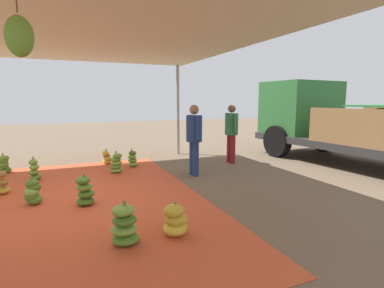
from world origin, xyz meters
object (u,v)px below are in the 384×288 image
banana_bunch_3 (2,183)px  banana_bunch_7 (116,164)px  cargo_truck_main (352,123)px  worker_0 (194,135)px  banana_bunch_0 (124,226)px  banana_bunch_6 (175,221)px  banana_bunch_1 (33,192)px  worker_1 (231,129)px  banana_bunch_5 (85,192)px  banana_bunch_8 (3,165)px  banana_bunch_9 (34,170)px  banana_bunch_2 (107,158)px  banana_bunch_4 (133,159)px

banana_bunch_3 → banana_bunch_7: 2.45m
cargo_truck_main → worker_0: bearing=-96.2°
banana_bunch_0 → banana_bunch_6: size_ratio=1.21×
banana_bunch_6 → cargo_truck_main: 6.65m
banana_bunch_7 → banana_bunch_1: bearing=-43.5°
banana_bunch_0 → worker_1: size_ratio=0.34×
banana_bunch_3 → banana_bunch_5: 1.89m
banana_bunch_1 → banana_bunch_6: (2.06, 1.87, -0.01)m
banana_bunch_0 → banana_bunch_3: bearing=-148.5°
banana_bunch_8 → banana_bunch_9: bearing=36.3°
banana_bunch_9 → worker_0: (0.96, 3.51, 0.75)m
banana_bunch_2 → banana_bunch_5: (3.27, -0.77, 0.05)m
cargo_truck_main → banana_bunch_3: bearing=-93.7°
banana_bunch_4 → cargo_truck_main: cargo_truck_main is taller
banana_bunch_3 → banana_bunch_4: size_ratio=1.04×
banana_bunch_0 → banana_bunch_7: 3.86m
banana_bunch_1 → worker_1: size_ratio=0.29×
banana_bunch_2 → cargo_truck_main: 6.98m
banana_bunch_3 → worker_1: bearing=99.0°
banana_bunch_3 → banana_bunch_4: (-1.43, 2.79, -0.01)m
banana_bunch_0 → banana_bunch_6: bearing=90.1°
banana_bunch_2 → banana_bunch_7: banana_bunch_7 is taller
banana_bunch_4 → worker_0: (1.48, 1.18, 0.78)m
banana_bunch_8 → banana_bunch_0: bearing=23.2°
banana_bunch_0 → banana_bunch_8: (-4.89, -2.10, -0.04)m
banana_bunch_7 → banana_bunch_9: size_ratio=1.01×
banana_bunch_2 → banana_bunch_6: bearing=3.2°
banana_bunch_7 → cargo_truck_main: cargo_truck_main is taller
banana_bunch_8 → banana_bunch_3: bearing=8.8°
banana_bunch_3 → worker_1: 5.66m
banana_bunch_2 → worker_0: (2.08, 1.79, 0.80)m
banana_bunch_3 → worker_0: bearing=89.3°
banana_bunch_4 → banana_bunch_9: 2.39m
banana_bunch_5 → worker_0: 2.92m
banana_bunch_6 → banana_bunch_9: 4.33m
banana_bunch_2 → banana_bunch_4: banana_bunch_4 is taller
banana_bunch_8 → worker_0: worker_0 is taller
cargo_truck_main → banana_bunch_2: bearing=-111.9°
banana_bunch_7 → banana_bunch_8: 2.79m
banana_bunch_4 → banana_bunch_7: bearing=-44.1°
banana_bunch_0 → banana_bunch_3: size_ratio=1.12×
banana_bunch_1 → worker_0: 3.56m
banana_bunch_0 → cargo_truck_main: (-2.38, 6.80, 0.93)m
banana_bunch_3 → banana_bunch_7: banana_bunch_7 is taller
banana_bunch_7 → banana_bunch_6: bearing=2.8°
banana_bunch_0 → banana_bunch_3: banana_bunch_0 is taller
banana_bunch_8 → worker_0: size_ratio=0.29×
banana_bunch_1 → banana_bunch_6: size_ratio=1.04×
banana_bunch_1 → worker_1: worker_1 is taller
banana_bunch_4 → banana_bunch_9: (0.52, -2.33, 0.02)m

